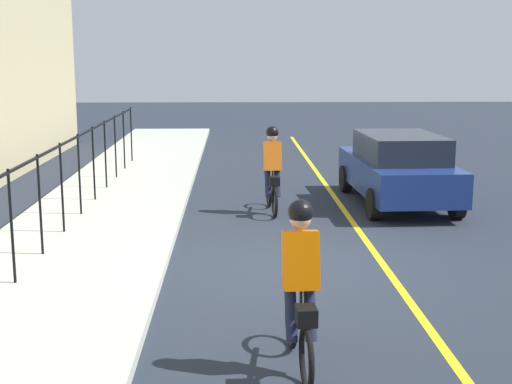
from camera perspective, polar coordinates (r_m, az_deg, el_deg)
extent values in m
plane|color=#222933|center=(11.25, 2.12, -5.92)|extent=(80.00, 80.00, 0.00)
cube|color=yellow|center=(11.47, 10.16, -5.75)|extent=(36.00, 0.12, 0.01)
cube|color=#AAB3A2|center=(11.51, -15.10, -5.52)|extent=(40.00, 3.20, 0.15)
cylinder|color=black|center=(10.29, -19.00, -2.64)|extent=(0.04, 0.04, 1.60)
cylinder|color=black|center=(11.66, -16.93, -0.98)|extent=(0.04, 0.04, 1.60)
cylinder|color=black|center=(13.04, -15.29, 0.33)|extent=(0.04, 0.04, 1.60)
cylinder|color=black|center=(14.44, -13.98, 1.39)|extent=(0.04, 0.04, 1.60)
cylinder|color=black|center=(15.85, -12.89, 2.26)|extent=(0.04, 0.04, 1.60)
cylinder|color=black|center=(17.26, -11.98, 2.98)|extent=(0.04, 0.04, 1.60)
cylinder|color=black|center=(18.69, -11.21, 3.60)|extent=(0.04, 0.04, 1.60)
cylinder|color=black|center=(20.11, -10.54, 4.13)|extent=(0.04, 0.04, 1.60)
cylinder|color=black|center=(21.54, -9.97, 4.58)|extent=(0.04, 0.04, 1.60)
cube|color=black|center=(12.23, -16.25, 3.16)|extent=(18.92, 0.04, 0.04)
torus|color=black|center=(15.47, 1.04, 0.00)|extent=(0.66, 0.10, 0.66)
torus|color=black|center=(14.45, 1.51, -0.79)|extent=(0.66, 0.10, 0.66)
cube|color=black|center=(14.91, 1.27, 0.56)|extent=(0.93, 0.10, 0.24)
cylinder|color=black|center=(14.74, 1.34, 1.03)|extent=(0.03, 0.03, 0.35)
cube|color=#D36215|center=(14.72, 1.33, 2.89)|extent=(0.36, 0.38, 0.63)
sphere|color=tan|center=(14.71, 1.31, 4.53)|extent=(0.22, 0.22, 0.22)
sphere|color=black|center=(14.70, 1.31, 4.80)|extent=(0.26, 0.26, 0.26)
cylinder|color=#191E38|center=(14.77, 0.94, 0.85)|extent=(0.34, 0.14, 0.65)
cylinder|color=#191E38|center=(14.79, 1.71, 0.86)|extent=(0.34, 0.14, 0.65)
cube|color=black|center=(14.42, 1.50, 0.89)|extent=(0.25, 0.21, 0.18)
torus|color=black|center=(8.14, 2.83, -10.16)|extent=(0.66, 0.10, 0.66)
torus|color=black|center=(7.18, 4.06, -13.14)|extent=(0.66, 0.10, 0.66)
cube|color=black|center=(7.57, 3.43, -9.81)|extent=(0.93, 0.10, 0.24)
cylinder|color=black|center=(7.37, 3.62, -9.12)|extent=(0.03, 0.03, 0.35)
cube|color=#CF5C01|center=(7.27, 3.60, -5.47)|extent=(0.36, 0.38, 0.63)
sphere|color=tan|center=(7.21, 3.58, -2.16)|extent=(0.22, 0.22, 0.22)
sphere|color=black|center=(7.20, 3.59, -1.61)|extent=(0.26, 0.26, 0.26)
cylinder|color=#191E38|center=(7.40, 2.80, -9.44)|extent=(0.34, 0.14, 0.65)
cylinder|color=#191E38|center=(7.44, 4.35, -9.37)|extent=(0.34, 0.14, 0.65)
cube|color=black|center=(7.07, 4.04, -9.86)|extent=(0.25, 0.21, 0.18)
cube|color=navy|center=(16.03, 11.23, 1.41)|extent=(4.46, 1.96, 0.70)
cube|color=#1E232D|center=(15.75, 11.50, 3.55)|extent=(2.52, 1.67, 0.56)
cylinder|color=black|center=(17.33, 7.20, 1.06)|extent=(0.65, 0.24, 0.64)
cylinder|color=black|center=(17.74, 12.60, 1.10)|extent=(0.65, 0.24, 0.64)
cylinder|color=black|center=(14.46, 9.45, -0.96)|extent=(0.65, 0.24, 0.64)
cylinder|color=black|center=(14.94, 15.80, -0.85)|extent=(0.65, 0.24, 0.64)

